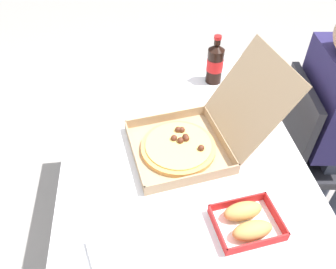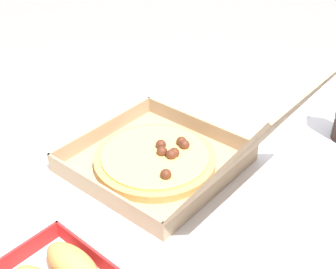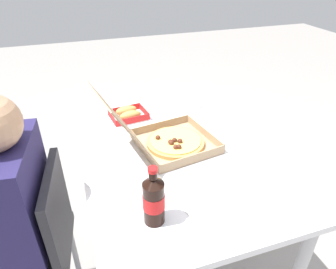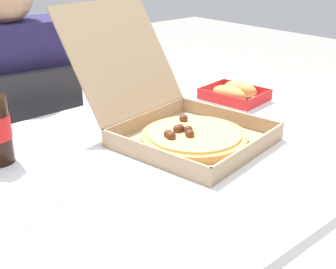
# 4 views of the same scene
# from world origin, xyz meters

# --- Properties ---
(ground_plane) EXTENTS (10.00, 10.00, 0.00)m
(ground_plane) POSITION_xyz_m (0.00, 0.00, 0.00)
(ground_plane) COLOR gray
(dining_table) EXTENTS (1.22, 0.85, 0.73)m
(dining_table) POSITION_xyz_m (0.00, 0.00, 0.64)
(dining_table) COLOR white
(dining_table) RESTS_ON ground_plane
(chair) EXTENTS (0.45, 0.45, 0.83)m
(chair) POSITION_xyz_m (-0.15, 0.66, 0.48)
(chair) COLOR #232328
(chair) RESTS_ON ground_plane
(diner_person) EXTENTS (0.38, 0.44, 1.15)m
(diner_person) POSITION_xyz_m (-0.15, 0.72, 0.69)
(diner_person) COLOR #333847
(diner_person) RESTS_ON ground_plane
(pizza_box_open) EXTENTS (0.40, 0.55, 0.33)m
(pizza_box_open) POSITION_xyz_m (0.01, 0.04, 0.77)
(pizza_box_open) COLOR tan
(pizza_box_open) RESTS_ON dining_table
(bread_side_box) EXTENTS (0.17, 0.21, 0.06)m
(bread_side_box) POSITION_xyz_m (0.35, 0.14, 0.75)
(bread_side_box) COLOR white
(bread_side_box) RESTS_ON dining_table
(cola_bottle) EXTENTS (0.07, 0.07, 0.22)m
(cola_bottle) POSITION_xyz_m (-0.40, 0.22, 0.82)
(cola_bottle) COLOR black
(cola_bottle) RESTS_ON dining_table
(paper_menu) EXTENTS (0.25, 0.21, 0.00)m
(paper_menu) POSITION_xyz_m (-0.40, 0.02, 0.73)
(paper_menu) COLOR white
(paper_menu) RESTS_ON dining_table
(napkin_pile) EXTENTS (0.14, 0.14, 0.02)m
(napkin_pile) POSITION_xyz_m (0.39, -0.26, 0.74)
(napkin_pile) COLOR white
(napkin_pile) RESTS_ON dining_table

